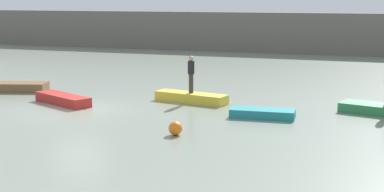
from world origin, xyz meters
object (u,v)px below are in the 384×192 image
object	(u,v)px
person_dark_shirt	(191,72)
mooring_buoy	(175,128)
rowboat_brown	(10,87)
rowboat_yellow	(191,97)
rowboat_red	(63,99)
rowboat_teal	(263,113)

from	to	relation	value
person_dark_shirt	mooring_buoy	world-z (taller)	person_dark_shirt
rowboat_brown	person_dark_shirt	xyz separation A→B (m)	(10.18, 0.30, 1.21)
rowboat_yellow	person_dark_shirt	bearing A→B (deg)	38.24
mooring_buoy	rowboat_brown	bearing A→B (deg)	153.04
rowboat_brown	mooring_buoy	world-z (taller)	mooring_buoy
rowboat_yellow	person_dark_shirt	size ratio (longest dim) A/B	2.03
rowboat_red	person_dark_shirt	xyz separation A→B (m)	(5.54, 2.47, 1.22)
rowboat_brown	mooring_buoy	bearing A→B (deg)	-43.71
rowboat_red	person_dark_shirt	distance (m)	6.19
rowboat_brown	rowboat_teal	xyz separation A→B (m)	(14.16, -2.00, -0.05)
rowboat_brown	rowboat_teal	world-z (taller)	rowboat_brown
rowboat_yellow	rowboat_teal	world-z (taller)	rowboat_yellow
rowboat_red	rowboat_brown	bearing A→B (deg)	179.85
rowboat_teal	mooring_buoy	world-z (taller)	mooring_buoy
rowboat_brown	person_dark_shirt	bearing A→B (deg)	-15.08
rowboat_teal	person_dark_shirt	bearing A→B (deg)	145.64
mooring_buoy	rowboat_yellow	bearing A→B (deg)	104.45
rowboat_yellow	rowboat_teal	xyz separation A→B (m)	(3.99, -2.30, -0.04)
rowboat_brown	rowboat_yellow	size ratio (longest dim) A/B	1.08
mooring_buoy	rowboat_teal	bearing A→B (deg)	59.46
rowboat_brown	rowboat_teal	size ratio (longest dim) A/B	1.46
rowboat_yellow	rowboat_brown	bearing A→B (deg)	-166.65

